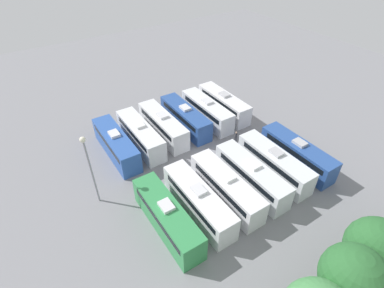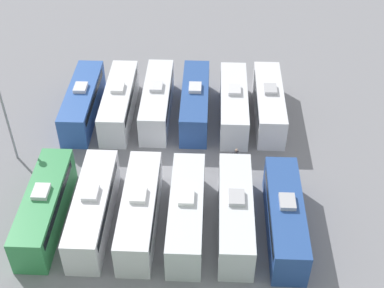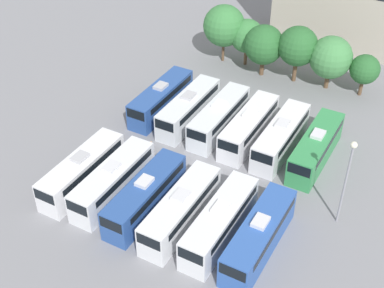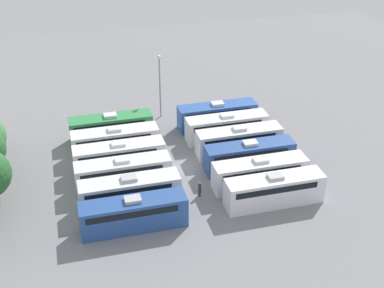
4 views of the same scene
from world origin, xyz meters
The scene contains 15 objects.
ground_plane centered at (0.00, 0.00, 0.00)m, with size 110.65×110.65×0.00m, color gray.
bus_0 centered at (-9.16, -7.53, 1.75)m, with size 2.62×10.51×3.53m.
bus_1 centered at (-5.69, -7.26, 1.75)m, with size 2.62×10.51×3.53m.
bus_2 centered at (-1.89, -7.48, 1.75)m, with size 2.62×10.51×3.53m.
bus_3 centered at (1.89, -7.51, 1.75)m, with size 2.62×10.51×3.53m.
bus_4 centered at (5.61, -7.17, 1.75)m, with size 2.62×10.51×3.53m.
bus_5 centered at (9.21, -7.02, 1.75)m, with size 2.62×10.51×3.53m.
bus_6 centered at (-9.40, 7.36, 1.75)m, with size 2.62×10.51×3.53m.
bus_7 centered at (-5.59, 7.11, 1.75)m, with size 2.62×10.51×3.53m.
bus_8 centered at (-1.77, 7.23, 1.75)m, with size 2.62×10.51×3.53m.
bus_9 centered at (1.89, 7.14, 1.75)m, with size 2.62×10.51×3.53m.
bus_10 centered at (5.59, 7.09, 1.75)m, with size 2.62×10.51×3.53m.
bus_11 centered at (9.41, 7.10, 1.75)m, with size 2.62×10.51×3.53m.
worker_person centered at (-5.83, -0.40, 0.83)m, with size 0.36×0.36×1.78m.
light_pole centered at (14.14, -0.39, 5.97)m, with size 0.60×0.60×8.98m.
Camera 2 is at (-3.41, 35.40, 32.66)m, focal length 50.00 mm.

